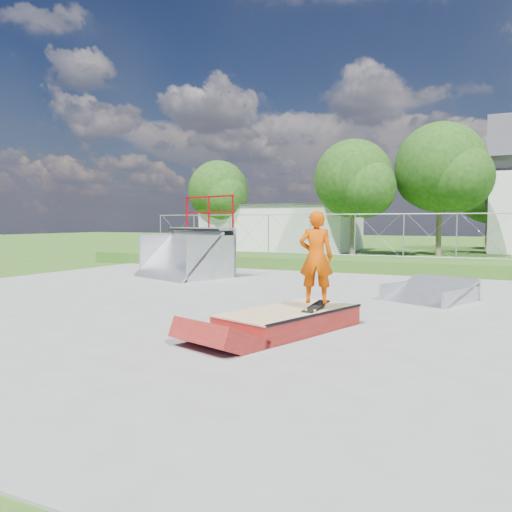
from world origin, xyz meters
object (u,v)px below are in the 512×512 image
Objects in this scene: quarter_pipe at (183,237)px; grind_box at (289,321)px; flat_bank_ramp at (429,291)px; skater at (316,261)px.

grind_box is at bearing -23.78° from quarter_pipe.
flat_bank_ramp is 1.10× the size of skater.
quarter_pipe is 9.29m from skater.
flat_bank_ramp is (1.90, 4.55, 0.06)m from grind_box.
quarter_pipe reaches higher than flat_bank_ramp.
skater is at bearing -85.49° from flat_bank_ramp.
flat_bank_ramp is at bearing -123.02° from skater.
grind_box is at bearing -89.23° from flat_bank_ramp.
skater is (6.93, -6.18, -0.17)m from quarter_pipe.
skater reaches higher than flat_bank_ramp.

